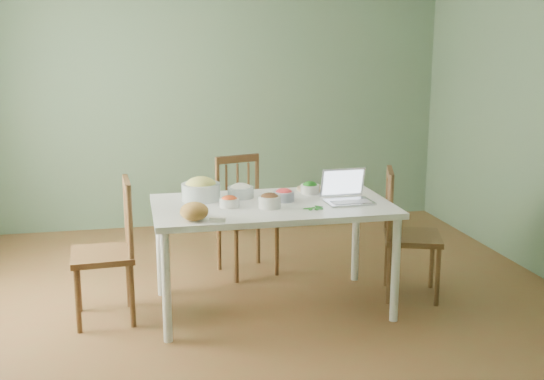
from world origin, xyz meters
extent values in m
cube|color=brown|center=(0.00, 0.00, 0.00)|extent=(5.00, 5.00, 0.00)
cube|color=#587153|center=(0.00, 2.50, 1.35)|extent=(5.00, 0.00, 2.70)
cube|color=#587153|center=(0.00, -2.50, 1.35)|extent=(5.00, 0.00, 2.70)
ellipsoid|color=#A37739|center=(-0.50, -0.32, 0.88)|extent=(0.23, 0.23, 0.12)
cube|color=white|center=(-0.35, -0.39, 0.83)|extent=(0.11, 0.06, 0.03)
cylinder|color=tan|center=(0.50, 0.40, 0.82)|extent=(0.23, 0.23, 0.02)
camera|label=1|loc=(-0.88, -4.57, 1.98)|focal=43.55mm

